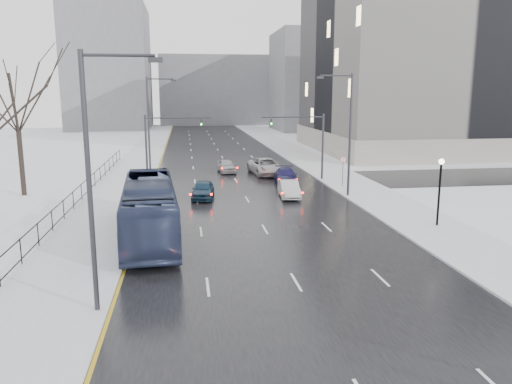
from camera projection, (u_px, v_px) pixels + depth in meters
name	position (u px, v px, depth m)	size (l,w,h in m)	color
road	(227.00, 165.00, 59.53)	(16.00, 150.00, 0.04)	black
cross_road	(237.00, 182.00, 47.88)	(130.00, 10.00, 0.04)	black
sidewalk_left	(137.00, 166.00, 58.08)	(5.00, 150.00, 0.16)	silver
sidewalk_right	(312.00, 163.00, 60.97)	(5.00, 150.00, 0.16)	silver
park_strip	(52.00, 168.00, 56.77)	(14.00, 150.00, 0.12)	white
tree_park_e	(25.00, 196.00, 41.50)	(9.45, 9.45, 13.50)	black
iron_fence	(43.00, 228.00, 28.44)	(0.06, 70.00, 1.30)	black
streetlight_r_mid	(347.00, 129.00, 40.14)	(2.95, 0.25, 10.00)	#2D2D33
streetlight_l_near	(95.00, 171.00, 18.48)	(2.95, 0.25, 10.00)	#2D2D33
streetlight_l_far	(151.00, 122.00, 49.54)	(2.95, 0.25, 10.00)	#2D2D33
lamppost_r_mid	(440.00, 182.00, 31.35)	(0.36, 0.36, 4.28)	black
mast_signal_right	(312.00, 139.00, 48.09)	(6.10, 0.33, 6.50)	#2D2D33
mast_signal_left	(158.00, 141.00, 46.07)	(6.10, 0.33, 6.50)	#2D2D33
no_uturn_sign	(343.00, 163.00, 44.82)	(0.60, 0.06, 2.70)	#2D2D33
civic_building	(455.00, 74.00, 73.81)	(41.00, 31.00, 24.80)	gray
bldg_far_right	(328.00, 81.00, 114.64)	(24.00, 20.00, 22.00)	slate
bldg_far_left	(109.00, 69.00, 116.87)	(18.00, 22.00, 28.00)	slate
bldg_far_center	(216.00, 91.00, 135.99)	(30.00, 18.00, 18.00)	slate
bus	(149.00, 209.00, 29.15)	(2.92, 12.49, 3.48)	#293250
sedan_center_near	(203.00, 190.00, 40.36)	(1.70, 4.23, 1.44)	#173045
sedan_right_near	(289.00, 189.00, 40.80)	(1.48, 4.25, 1.40)	#B5B4B9
sedan_right_cross	(266.00, 166.00, 52.16)	(2.83, 6.14, 1.71)	#A9A8AC
sedan_right_far	(286.00, 176.00, 46.95)	(2.01, 4.95, 1.44)	#1B1849
sedan_center_far	(226.00, 166.00, 53.67)	(1.67, 4.16, 1.42)	#9E9DA0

